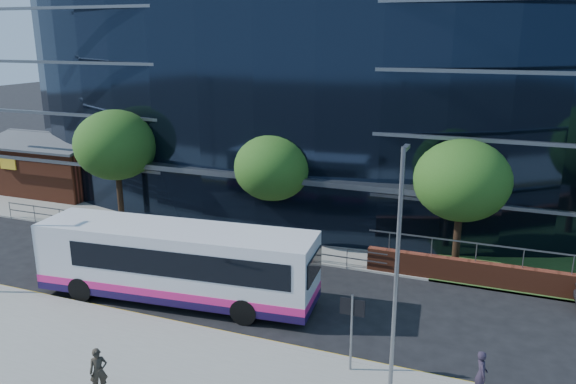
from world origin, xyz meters
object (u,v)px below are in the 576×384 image
at_px(city_bus, 178,263).
at_px(pedestrian, 481,374).
at_px(tree_far_b, 273,168).
at_px(tree_far_a, 116,145).
at_px(street_sign, 352,317).
at_px(brick_pavilion, 58,165).
at_px(streetlight_east, 397,266).
at_px(pedestrian_b, 99,371).
at_px(tree_far_c, 462,181).

height_order(city_bus, pedestrian, city_bus).
bearing_deg(city_bus, tree_far_b, 78.31).
relative_size(tree_far_b, pedestrian, 3.86).
bearing_deg(tree_far_a, street_sign, -31.17).
relative_size(brick_pavilion, tree_far_a, 1.23).
height_order(street_sign, tree_far_a, tree_far_a).
bearing_deg(city_bus, streetlight_east, -23.68).
distance_m(street_sign, tree_far_b, 13.54).
xyz_separation_m(brick_pavilion, tree_far_a, (9.00, -4.50, 2.92)).
bearing_deg(tree_far_a, streetlight_east, -30.46).
xyz_separation_m(brick_pavilion, streetlight_east, (28.00, -15.67, 2.50)).
height_order(pedestrian, pedestrian_b, pedestrian).
bearing_deg(tree_far_b, pedestrian, -43.21).
relative_size(tree_far_a, tree_far_b, 1.15).
xyz_separation_m(brick_pavilion, pedestrian_b, (19.35, -19.26, -1.01)).
distance_m(tree_far_b, tree_far_c, 10.02).
relative_size(city_bus, pedestrian_b, 8.05).
xyz_separation_m(street_sign, pedestrian_b, (-7.15, -4.17, -1.22)).
bearing_deg(tree_far_b, streetlight_east, -52.37).
height_order(brick_pavilion, tree_far_c, tree_far_c).
bearing_deg(tree_far_a, tree_far_b, 2.86).
bearing_deg(tree_far_a, pedestrian_b, -54.97).
distance_m(tree_far_a, pedestrian_b, 18.45).
distance_m(tree_far_b, streetlight_east, 14.74).
xyz_separation_m(streetlight_east, pedestrian, (2.72, 0.67, -3.51)).
bearing_deg(city_bus, street_sign, -23.11).
relative_size(tree_far_c, streetlight_east, 0.81).
height_order(tree_far_b, tree_far_c, tree_far_c).
height_order(street_sign, pedestrian_b, street_sign).
relative_size(tree_far_c, pedestrian, 4.16).
xyz_separation_m(tree_far_a, city_bus, (9.08, -7.91, -3.10)).
relative_size(street_sign, tree_far_a, 0.40).
relative_size(tree_far_a, pedestrian, 4.46).
bearing_deg(tree_far_a, city_bus, -41.05).
bearing_deg(city_bus, tree_far_c, 30.46).
height_order(brick_pavilion, city_bus, brick_pavilion).
xyz_separation_m(streetlight_east, city_bus, (-9.92, 3.27, -2.68)).
xyz_separation_m(tree_far_b, city_bus, (-0.92, -8.41, -2.45)).
distance_m(tree_far_a, tree_far_c, 20.00).
bearing_deg(pedestrian, brick_pavilion, 50.81).
bearing_deg(pedestrian, city_bus, 65.22).
xyz_separation_m(pedestrian, pedestrian_b, (-11.37, -4.25, -0.01)).
xyz_separation_m(city_bus, pedestrian_b, (1.27, -6.85, -0.84)).
bearing_deg(tree_far_a, pedestrian, -25.82).
bearing_deg(pedestrian_b, streetlight_east, -18.87).
height_order(tree_far_b, city_bus, tree_far_b).
xyz_separation_m(street_sign, tree_far_b, (-7.50, 11.09, 2.06)).
bearing_deg(tree_far_b, city_bus, -96.23).
height_order(street_sign, tree_far_c, tree_far_c).
distance_m(brick_pavilion, streetlight_east, 32.19).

